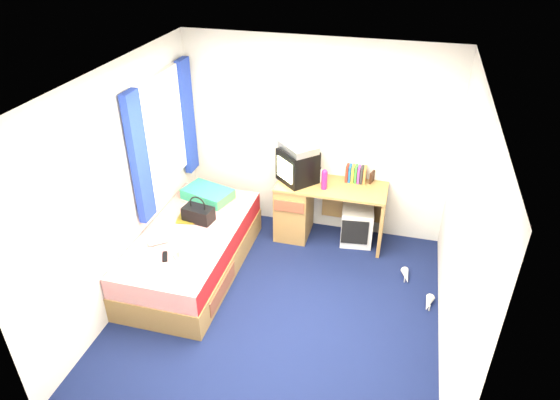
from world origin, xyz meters
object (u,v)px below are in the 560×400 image
(bed, at_px, (193,251))
(pillow, at_px, (208,194))
(handbag, at_px, (198,214))
(pink_water_bottle, at_px, (324,180))
(colour_swatch_fan, at_px, (179,260))
(crt_tv, at_px, (298,166))
(remote_control, at_px, (165,257))
(desk, at_px, (308,207))
(magazine, at_px, (188,217))
(towel, at_px, (195,247))
(storage_cube, at_px, (357,225))
(picture_frame, at_px, (372,177))
(white_heels, at_px, (417,289))
(vcr, at_px, (298,147))
(aerosol_can, at_px, (320,175))
(water_bottle, at_px, (158,241))

(bed, distance_m, pillow, 0.77)
(handbag, bearing_deg, pink_water_bottle, 38.63)
(colour_swatch_fan, bearing_deg, crt_tv, 61.16)
(pink_water_bottle, distance_m, remote_control, 1.99)
(crt_tv, height_order, colour_swatch_fan, crt_tv)
(desk, xyz_separation_m, magazine, (-1.23, -0.80, 0.14))
(towel, bearing_deg, pink_water_bottle, 48.65)
(pillow, distance_m, storage_cube, 1.85)
(picture_frame, distance_m, remote_control, 2.56)
(storage_cube, distance_m, remote_control, 2.37)
(storage_cube, height_order, white_heels, storage_cube)
(desk, bearing_deg, picture_frame, 14.96)
(handbag, bearing_deg, vcr, 50.79)
(magazine, bearing_deg, pink_water_bottle, 25.62)
(handbag, bearing_deg, aerosol_can, 45.40)
(crt_tv, bearing_deg, pink_water_bottle, 24.16)
(picture_frame, relative_size, colour_swatch_fan, 0.64)
(vcr, distance_m, pink_water_bottle, 0.49)
(vcr, distance_m, handbag, 1.37)
(bed, relative_size, white_heels, 3.19)
(magazine, bearing_deg, handbag, -9.30)
(towel, bearing_deg, picture_frame, 43.75)
(vcr, xyz_separation_m, aerosol_can, (0.26, 0.04, -0.35))
(bed, distance_m, water_bottle, 0.50)
(crt_tv, relative_size, magazine, 1.94)
(crt_tv, bearing_deg, desk, 41.58)
(crt_tv, bearing_deg, white_heels, 14.66)
(towel, bearing_deg, colour_swatch_fan, -117.26)
(storage_cube, xyz_separation_m, crt_tv, (-0.75, -0.01, 0.72))
(pink_water_bottle, xyz_separation_m, magazine, (-1.43, -0.69, -0.31))
(desk, distance_m, white_heels, 1.62)
(aerosol_can, xyz_separation_m, towel, (-1.02, -1.40, -0.25))
(vcr, distance_m, towel, 1.67)
(vcr, height_order, pink_water_bottle, vcr)
(aerosol_can, bearing_deg, towel, -125.94)
(towel, xyz_separation_m, water_bottle, (-0.42, 0.01, -0.01))
(magazine, distance_m, remote_control, 0.75)
(bed, xyz_separation_m, vcr, (0.96, 1.04, 0.92))
(pillow, height_order, magazine, pillow)
(desk, distance_m, magazine, 1.47)
(bed, xyz_separation_m, pillow, (-0.07, 0.69, 0.33))
(handbag, distance_m, remote_control, 0.73)
(handbag, bearing_deg, desk, 46.72)
(picture_frame, distance_m, water_bottle, 2.57)
(handbag, relative_size, remote_control, 2.26)
(picture_frame, height_order, water_bottle, picture_frame)
(desk, distance_m, pink_water_bottle, 0.51)
(water_bottle, bearing_deg, towel, -0.87)
(vcr, distance_m, picture_frame, 0.96)
(desk, distance_m, crt_tv, 0.56)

